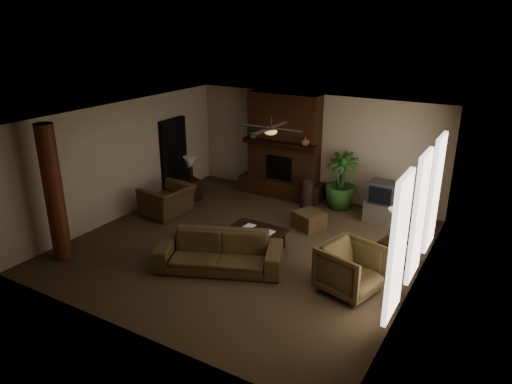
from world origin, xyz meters
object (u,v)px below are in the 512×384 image
Objects in this scene: ottoman at (309,220)px; side_table_left at (189,189)px; tv_stand at (383,212)px; side_table_right at (394,254)px; floor_plant at (340,193)px; lamp_left at (190,164)px; armchair_left at (167,196)px; lamp_right at (397,219)px; log_column at (54,194)px; sofa at (219,246)px; coffee_table at (257,231)px; armchair_right at (351,267)px; floor_vase at (307,191)px.

side_table_left is at bearing 178.50° from ottoman.
side_table_right is (0.83, -2.07, 0.03)m from tv_stand.
lamp_left is (-3.70, -1.46, 0.59)m from floor_plant.
armchair_left reaches higher than tv_stand.
side_table_right is 0.73m from lamp_right.
log_column is 6.79m from floor_plant.
tv_stand is 5.09m from lamp_left.
side_table_left is 0.85× the size of lamp_left.
log_column is 6.69m from lamp_right.
armchair_left reaches higher than sofa.
log_column is 4.67× the size of ottoman.
coffee_table is 2.82m from side_table_right.
side_table_left is at bearing -169.50° from tv_stand.
lamp_left is (-5.30, 2.25, 0.50)m from armchair_right.
lamp_right is (0.40, 1.36, 0.50)m from armchair_right.
armchair_left is 5.28m from tv_stand.
lamp_right is at bearing -49.49° from floor_plant.
sofa is 3.47m from lamp_right.
ottoman is 1.09× the size of side_table_right.
lamp_left reaches higher than sofa.
coffee_table is at bearing -110.89° from ottoman.
floor_vase reaches higher than coffee_table.
ottoman is at bearing 54.01° from armchair_right.
side_table_right is (2.81, -1.99, -0.16)m from floor_vase.
log_column is at bearing -137.49° from tv_stand.
floor_vase is 1.18× the size of lamp_right.
armchair_right is at bearing -22.64° from side_table_left.
log_column is at bearing -92.95° from lamp_left.
lamp_right reaches higher than floor_plant.
armchair_right is 1.81× the size of side_table_right.
armchair_left is 2.86m from coffee_table.
sofa is 3.74× the size of lamp_right.
armchair_right is 1.53× the size of lamp_right.
lamp_left is at bearing 112.76° from sofa.
sofa is 2.74m from ottoman.
floor_vase is at bearing 179.54° from tv_stand.
side_table_left is (-3.74, -1.48, -0.13)m from floor_plant.
sofa is 3.80m from floor_vase.
ottoman is (-1.76, 2.14, -0.30)m from armchair_right.
armchair_right is 4.04m from floor_plant.
floor_vase is at bearing 144.82° from lamp_right.
floor_vase is 0.86m from floor_plant.
ottoman is 1.35m from floor_vase.
armchair_right is (5.14, -1.10, -0.00)m from armchair_left.
floor_vase is at bearing 117.47° from ottoman.
lamp_right is (0.79, -2.03, 0.75)m from tv_stand.
side_table_right is at bearing -49.91° from lamp_right.
coffee_table is at bearing -27.71° from lamp_left.
armchair_right is 5.80m from side_table_left.
floor_plant is (3.53, 2.61, -0.09)m from armchair_left.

